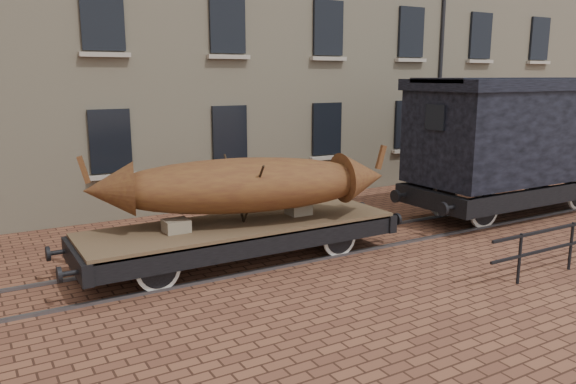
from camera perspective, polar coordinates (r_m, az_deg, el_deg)
ground at (r=12.58m, az=-0.45°, el=-6.40°), size 90.00×90.00×0.00m
rail_track at (r=12.57m, az=-0.45°, el=-6.27°), size 30.00×1.52×0.06m
flatcar_wagon at (r=11.91m, az=-4.78°, el=-3.93°), size 7.51×2.04×1.13m
iron_boat at (r=11.71m, az=-4.57°, el=0.74°), size 6.38×3.12×1.55m
goods_van at (r=17.17m, az=22.37°, el=5.87°), size 7.47×2.72×3.86m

